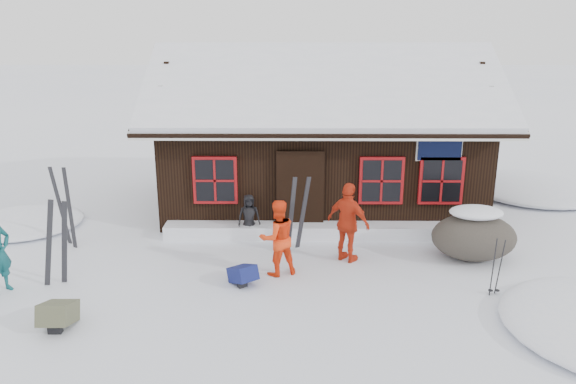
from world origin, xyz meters
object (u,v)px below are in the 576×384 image
Objects in this scene: skier_crouched at (249,216)px; ski_pair_left at (57,244)px; boulder at (474,235)px; backpack_blue at (243,277)px; skier_orange_left at (278,238)px; backpack_olive at (59,318)px; ski_poles at (496,268)px; skier_orange_right at (348,223)px.

ski_pair_left reaches higher than skier_crouched.
boulder is 5.03m from backpack_blue.
backpack_olive is (-3.60, -2.13, -0.61)m from skier_orange_left.
skier_orange_left is 4.26m from boulder.
ski_poles reaches higher than backpack_olive.
skier_orange_left reaches higher than skier_crouched.
backpack_olive is (-5.07, -2.80, -0.68)m from skier_orange_right.
skier_orange_left is 2.14m from skier_crouched.
skier_orange_right is 5.81m from ski_pair_left.
skier_orange_right reaches higher than ski_poles.
skier_crouched is 1.97× the size of backpack_blue.
ski_pair_left reaches higher than backpack_olive.
backpack_blue is at bearing 175.29° from ski_poles.
skier_orange_right is 1.49× the size of ski_poles.
backpack_blue is (-4.74, 0.39, -0.39)m from ski_poles.
ski_pair_left reaches higher than boulder.
boulder is 8.32m from backpack_olive.
skier_orange_right is at bearing 149.38° from ski_poles.
skier_crouched is at bearing -92.25° from skier_orange_left.
boulder reaches higher than backpack_olive.
boulder is 3.33× the size of backpack_blue.
boulder is at bearing -21.46° from backpack_blue.
skier_orange_left is 0.87× the size of boulder.
skier_orange_right is at bearing -177.60° from skier_orange_left.
boulder is (4.90, -1.19, 0.00)m from skier_crouched.
skier_orange_left is at bearing -169.07° from boulder.
ski_poles is at bearing 145.78° from skier_orange_left.
backpack_blue is (-0.66, -0.48, -0.64)m from skier_orange_left.
skier_crouched reaches higher than backpack_olive.
ski_pair_left is 3.62m from backpack_blue.
skier_crouched is 5.04m from backpack_olive.
backpack_blue is at bearing 66.81° from skier_orange_right.
boulder is 8.50m from ski_pair_left.
ski_poles is 4.77m from backpack_blue.
ski_pair_left is at bearing 143.66° from backpack_blue.
skier_orange_left is at bearing 2.84° from ski_pair_left.
skier_crouched is 2.51m from backpack_blue.
boulder is 1.68m from ski_poles.
skier_orange_right reaches higher than backpack_olive.
skier_crouched is 5.05m from boulder.
skier_crouched is 0.92× the size of ski_poles.
boulder is 1.56× the size of ski_poles.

